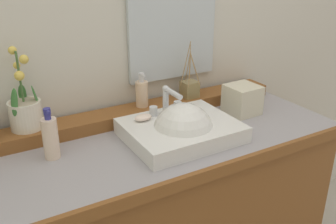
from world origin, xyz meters
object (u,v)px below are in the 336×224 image
at_px(reed_diffuser, 190,88).
at_px(tissue_box, 242,99).
at_px(sink_basin, 182,132).
at_px(potted_plant, 25,110).
at_px(soap_dispenser, 142,93).
at_px(soap_bar, 143,118).
at_px(lotion_bottle, 50,137).

bearing_deg(reed_diffuser, tissue_box, -45.84).
xyz_separation_m(sink_basin, reed_diffuser, (0.19, 0.25, 0.06)).
distance_m(potted_plant, tissue_box, 0.88).
relative_size(soap_dispenser, reed_diffuser, 0.58).
xyz_separation_m(soap_bar, reed_diffuser, (0.30, 0.15, 0.02)).
height_order(reed_diffuser, tissue_box, reed_diffuser).
height_order(soap_bar, reed_diffuser, reed_diffuser).
bearing_deg(sink_basin, lotion_bottle, 167.68).
bearing_deg(soap_bar, sink_basin, -41.67).
distance_m(sink_basin, soap_dispenser, 0.27).
height_order(sink_basin, soap_bar, sink_basin).
bearing_deg(soap_bar, reed_diffuser, 26.04).
distance_m(sink_basin, potted_plant, 0.58).
xyz_separation_m(potted_plant, tissue_box, (0.86, -0.19, -0.06)).
height_order(lotion_bottle, tissue_box, lotion_bottle).
relative_size(potted_plant, soap_dispenser, 2.09).
relative_size(soap_bar, soap_dispenser, 0.48).
bearing_deg(soap_bar, soap_dispenser, 65.03).
bearing_deg(lotion_bottle, tissue_box, -1.34).
bearing_deg(tissue_box, soap_bar, 177.70).
height_order(soap_dispenser, tissue_box, soap_dispenser).
bearing_deg(lotion_bottle, sink_basin, -12.32).
height_order(sink_basin, lotion_bottle, lotion_bottle).
bearing_deg(potted_plant, soap_bar, -23.74).
bearing_deg(sink_basin, potted_plant, 151.61).
bearing_deg(potted_plant, soap_dispenser, -2.05).
relative_size(soap_dispenser, lotion_bottle, 0.80).
xyz_separation_m(potted_plant, reed_diffuser, (0.69, -0.02, -0.03)).
bearing_deg(soap_dispenser, tissue_box, -23.69).
bearing_deg(potted_plant, lotion_bottle, -75.84).
xyz_separation_m(potted_plant, lotion_bottle, (0.04, -0.17, -0.05)).
relative_size(potted_plant, reed_diffuser, 1.21).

